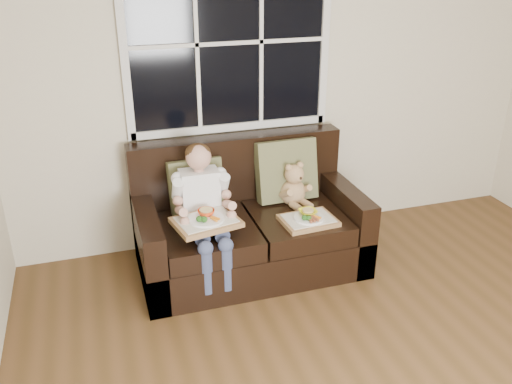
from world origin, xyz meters
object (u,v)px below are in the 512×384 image
object	(u,v)px
tray_left	(206,221)
tray_right	(308,219)
loveseat	(248,228)
teddy_bear	(294,187)
child	(203,201)

from	to	relation	value
tray_left	tray_right	world-z (taller)	tray_left
tray_left	tray_right	distance (m)	0.77
tray_left	loveseat	bearing A→B (deg)	24.29
tray_left	tray_right	size ratio (longest dim) A/B	1.20
teddy_bear	tray_left	world-z (taller)	teddy_bear
loveseat	child	world-z (taller)	child
child	tray_left	world-z (taller)	child
child	teddy_bear	xyz separation A→B (m)	(0.76, 0.16, -0.06)
child	teddy_bear	bearing A→B (deg)	11.64
loveseat	tray_right	xyz separation A→B (m)	(0.38, -0.30, 0.17)
loveseat	tray_left	xyz separation A→B (m)	(-0.39, -0.28, 0.27)
teddy_bear	loveseat	bearing A→B (deg)	171.75
tray_left	tray_right	bearing A→B (deg)	-13.11
teddy_bear	tray_left	bearing A→B (deg)	-171.08
loveseat	tray_right	size ratio (longest dim) A/B	4.12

